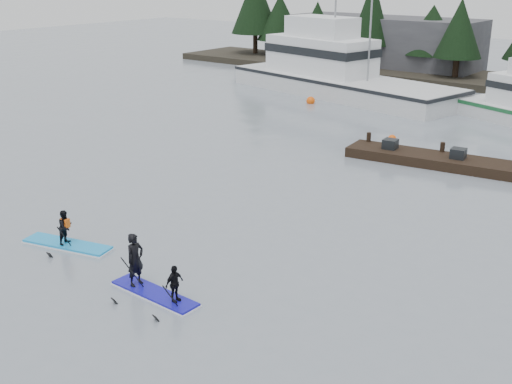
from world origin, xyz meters
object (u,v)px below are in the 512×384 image
Objects in this scene: fishing_boat_large at (336,83)px; paddleboard_solo at (66,235)px; floating_dock at (499,169)px; paddleboard_duo at (150,275)px.

fishing_boat_large reaches higher than paddleboard_solo.
paddleboard_duo is (-4.44, -18.63, 0.38)m from floating_dock.
fishing_boat_large is 21.42m from floating_dock.
paddleboard_solo is 5.02m from paddleboard_duo.
paddleboard_solo is (-9.42, -18.01, 0.17)m from floating_dock.
fishing_boat_large is at bearing 135.47° from floating_dock.
floating_dock is at bearing -25.50° from fishing_boat_large.
paddleboard_duo is at bearing -110.58° from floating_dock.
fishing_boat_large is 6.37× the size of paddleboard_duo.
floating_dock is (17.01, -12.99, -0.59)m from fishing_boat_large.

